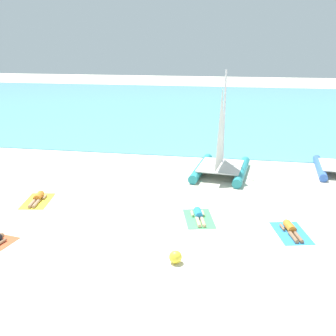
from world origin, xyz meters
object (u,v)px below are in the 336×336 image
(towel_center_right, at_px, (199,219))
(towel_rightmost, at_px, (291,233))
(towel_leftmost, at_px, (38,201))
(sunbather_rightmost, at_px, (291,229))
(sunbather_center_right, at_px, (199,215))
(sailboat_teal, at_px, (221,160))
(sunbather_leftmost, at_px, (38,198))
(beach_ball, at_px, (175,257))

(towel_center_right, distance_m, towel_rightmost, 3.57)
(towel_leftmost, relative_size, towel_center_right, 1.00)
(towel_center_right, height_order, sunbather_rightmost, sunbather_rightmost)
(towel_leftmost, xyz_separation_m, sunbather_center_right, (7.26, -0.49, 0.13))
(sailboat_teal, relative_size, towel_center_right, 2.86)
(towel_leftmost, xyz_separation_m, sunbather_rightmost, (10.78, -1.13, 0.13))
(towel_rightmost, distance_m, sunbather_rightmost, 0.14)
(sunbather_rightmost, bearing_deg, towel_center_right, 157.05)
(towel_leftmost, bearing_deg, sunbather_leftmost, 99.61)
(sunbather_leftmost, xyz_separation_m, sunbather_rightmost, (10.79, -1.20, 0.00))
(sailboat_teal, distance_m, towel_rightmost, 7.10)
(sunbather_rightmost, xyz_separation_m, beach_ball, (-3.88, -2.89, 0.08))
(towel_center_right, relative_size, beach_ball, 4.53)
(sunbather_center_right, height_order, sunbather_rightmost, same)
(towel_rightmost, bearing_deg, sunbather_rightmost, 103.58)
(sunbather_leftmost, distance_m, towel_center_right, 7.32)
(towel_rightmost, distance_m, beach_ball, 4.82)
(sailboat_teal, bearing_deg, towel_leftmost, -140.48)
(sunbather_leftmost, bearing_deg, beach_ball, -40.25)
(beach_ball, bearing_deg, sailboat_teal, 84.27)
(towel_rightmost, bearing_deg, sailboat_teal, 114.91)
(sunbather_center_right, xyz_separation_m, sunbather_rightmost, (3.51, -0.64, 0.00))
(sunbather_leftmost, height_order, beach_ball, beach_ball)
(sailboat_teal, relative_size, sunbather_rightmost, 3.50)
(towel_leftmost, relative_size, sunbather_center_right, 1.22)
(towel_center_right, xyz_separation_m, towel_rightmost, (3.51, -0.64, 0.00))
(sunbather_leftmost, relative_size, beach_ball, 3.74)
(sunbather_rightmost, bearing_deg, towel_leftmost, 160.43)
(sailboat_teal, relative_size, beach_ball, 12.98)
(towel_leftmost, relative_size, sunbather_rightmost, 1.22)
(towel_center_right, bearing_deg, sailboat_teal, 84.64)
(sunbather_leftmost, relative_size, towel_center_right, 0.82)
(sailboat_teal, xyz_separation_m, towel_leftmost, (-7.82, -5.21, -0.80))
(towel_rightmost, xyz_separation_m, sunbather_rightmost, (-0.02, 0.06, 0.13))
(sunbather_leftmost, relative_size, sunbather_rightmost, 1.01)
(towel_rightmost, bearing_deg, beach_ball, -144.03)
(sunbather_center_right, xyz_separation_m, towel_rightmost, (3.53, -0.71, -0.13))
(towel_leftmost, relative_size, beach_ball, 4.53)
(sunbather_rightmost, distance_m, beach_ball, 4.84)
(beach_ball, bearing_deg, towel_center_right, 83.66)
(sunbather_leftmost, xyz_separation_m, sunbather_center_right, (7.27, -0.55, 0.00))
(towel_center_right, bearing_deg, sunbather_leftmost, 175.15)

